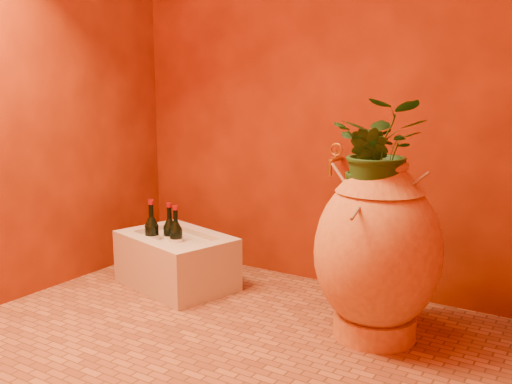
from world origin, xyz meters
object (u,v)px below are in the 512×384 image
Objects in this scene: amphora at (377,251)px; wine_bottle_c at (152,238)px; wine_bottle_a at (170,238)px; wall_tap at (335,158)px; stone_basin at (176,261)px; wine_bottle_b at (176,241)px.

amphora is 2.41× the size of wine_bottle_c.
amphora reaches higher than wine_bottle_c.
wall_tap reaches higher than wine_bottle_a.
wine_bottle_c is at bearing -150.10° from wall_tap.
wine_bottle_c is at bearing -177.96° from amphora.
wine_bottle_c is (-0.07, -0.07, 0.01)m from wine_bottle_a.
wine_bottle_c is at bearing -145.12° from stone_basin.
stone_basin is 0.14m from wine_bottle_b.
wine_bottle_a is (-0.04, -0.00, 0.13)m from stone_basin.
stone_basin is at bearing 178.59° from amphora.
wine_bottle_a is 1.01× the size of wine_bottle_b.
wall_tap reaches higher than amphora.
wall_tap is at bearing 31.53° from wine_bottle_b.
wine_bottle_a reaches higher than wine_bottle_b.
wine_bottle_b is (0.03, -0.03, 0.13)m from stone_basin.
wine_bottle_a is at bearing 178.67° from amphora.
wine_bottle_b is at bearing -46.07° from stone_basin.
stone_basin is 2.19× the size of wine_bottle_c.
amphora is 0.71m from wall_tap.
stone_basin is at bearing 34.88° from wine_bottle_c.
wall_tap is at bearing 29.90° from wine_bottle_c.
amphora is at bearing 2.04° from wine_bottle_c.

